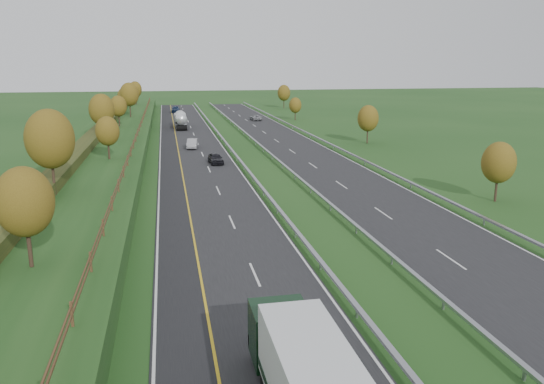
{
  "coord_description": "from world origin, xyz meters",
  "views": [
    {
      "loc": [
        -4.0,
        -20.94,
        13.45
      ],
      "look_at": [
        5.09,
        24.42,
        2.2
      ],
      "focal_mm": 35.0,
      "sensor_mm": 36.0,
      "label": 1
    }
  ],
  "objects": [
    {
      "name": "car_small_far",
      "position": [
        -1.08,
        131.75,
        0.86
      ],
      "size": [
        2.56,
        5.76,
        1.64
      ],
      "primitive_type": "imported",
      "rotation": [
        0.0,
        0.0,
        -0.05
      ],
      "color": "#152442",
      "rests_on": "near_carriageway"
    },
    {
      "name": "far_carriageway",
      "position": [
        16.5,
        60.0,
        0.02
      ],
      "size": [
        10.5,
        200.0,
        0.04
      ],
      "primitive_type": "cube",
      "color": "black",
      "rests_on": "ground"
    },
    {
      "name": "car_dark_near",
      "position": [
        2.5,
        50.97,
        0.77
      ],
      "size": [
        2.08,
        4.41,
        1.46
      ],
      "primitive_type": "imported",
      "rotation": [
        0.0,
        0.0,
        0.08
      ],
      "color": "black",
      "rests_on": "near_carriageway"
    },
    {
      "name": "outer_barrier_far",
      "position": [
        22.3,
        60.0,
        0.62
      ],
      "size": [
        0.32,
        200.0,
        0.71
      ],
      "color": "gray",
      "rests_on": "ground"
    },
    {
      "name": "trees_left",
      "position": [
        -12.64,
        56.63,
        6.37
      ],
      "size": [
        6.64,
        164.3,
        7.66
      ],
      "color": "#2D2116",
      "rests_on": "embankment_left"
    },
    {
      "name": "trees_far",
      "position": [
        29.8,
        89.21,
        4.25
      ],
      "size": [
        8.45,
        118.6,
        7.12
      ],
      "color": "#2D2116",
      "rests_on": "ground"
    },
    {
      "name": "fence_left",
      "position": [
        -8.5,
        59.59,
        2.73
      ],
      "size": [
        0.12,
        189.06,
        1.2
      ],
      "color": "#422B19",
      "rests_on": "embankment_left"
    },
    {
      "name": "car_oncoming",
      "position": [
        17.43,
        106.05,
        0.69
      ],
      "size": [
        2.55,
        4.86,
        1.31
      ],
      "primitive_type": "imported",
      "rotation": [
        0.0,
        0.0,
        3.22
      ],
      "color": "#9E9FA2",
      "rests_on": "far_carriageway"
    },
    {
      "name": "lane_markings",
      "position": [
        6.4,
        59.88,
        0.05
      ],
      "size": [
        26.75,
        200.0,
        0.01
      ],
      "color": "silver",
      "rests_on": "near_carriageway"
    },
    {
      "name": "near_carriageway",
      "position": [
        0.0,
        60.0,
        0.02
      ],
      "size": [
        10.5,
        200.0,
        0.04
      ],
      "primitive_type": "cube",
      "color": "black",
      "rests_on": "ground"
    },
    {
      "name": "median_barrier_far",
      "position": [
        10.8,
        60.0,
        0.61
      ],
      "size": [
        0.32,
        200.0,
        0.71
      ],
      "color": "gray",
      "rests_on": "ground"
    },
    {
      "name": "road_tanker",
      "position": [
        -0.82,
        93.98,
        1.86
      ],
      "size": [
        2.4,
        11.22,
        3.46
      ],
      "color": "silver",
      "rests_on": "near_carriageway"
    },
    {
      "name": "embankment_left",
      "position": [
        -13.0,
        60.0,
        1.0
      ],
      "size": [
        12.0,
        200.0,
        2.0
      ],
      "primitive_type": "cube",
      "color": "#1D4317",
      "rests_on": "ground"
    },
    {
      "name": "hard_shoulder",
      "position": [
        -3.75,
        60.0,
        0.02
      ],
      "size": [
        3.0,
        200.0,
        0.04
      ],
      "primitive_type": "cube",
      "color": "black",
      "rests_on": "ground"
    },
    {
      "name": "median_barrier_near",
      "position": [
        5.7,
        60.0,
        0.61
      ],
      "size": [
        0.32,
        200.0,
        0.71
      ],
      "color": "gray",
      "rests_on": "ground"
    },
    {
      "name": "car_silver_mid",
      "position": [
        0.05,
        65.32,
        0.79
      ],
      "size": [
        2.1,
        4.73,
        1.51
      ],
      "primitive_type": "imported",
      "rotation": [
        0.0,
        0.0,
        -0.11
      ],
      "color": "#9E9FA3",
      "rests_on": "near_carriageway"
    },
    {
      "name": "ground",
      "position": [
        8.0,
        55.0,
        0.0
      ],
      "size": [
        400.0,
        400.0,
        0.0
      ],
      "primitive_type": "plane",
      "color": "#1D4317",
      "rests_on": "ground"
    },
    {
      "name": "hedge_left",
      "position": [
        -15.0,
        60.0,
        2.55
      ],
      "size": [
        2.2,
        180.0,
        1.1
      ],
      "primitive_type": "cube",
      "color": "#2C3817",
      "rests_on": "embankment_left"
    }
  ]
}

